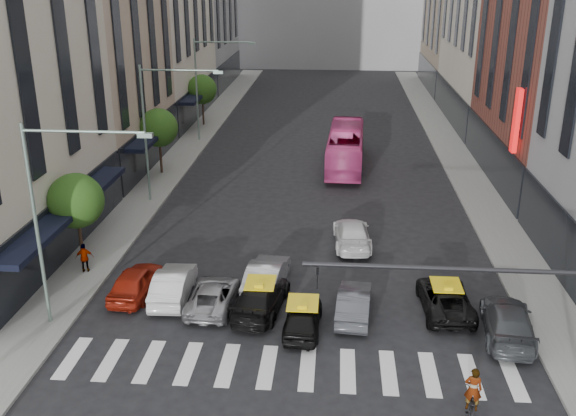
% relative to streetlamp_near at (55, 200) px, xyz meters
% --- Properties ---
extents(ground, '(160.00, 160.00, 0.00)m').
position_rel_streetlamp_near_xyz_m(ground, '(10.04, -4.00, -5.90)').
color(ground, black).
rests_on(ground, ground).
extents(sidewalk_left, '(3.00, 96.00, 0.15)m').
position_rel_streetlamp_near_xyz_m(sidewalk_left, '(-1.46, 26.00, -5.83)').
color(sidewalk_left, slate).
rests_on(sidewalk_left, ground).
extents(sidewalk_right, '(3.00, 96.00, 0.15)m').
position_rel_streetlamp_near_xyz_m(sidewalk_right, '(21.54, 26.00, -5.83)').
color(sidewalk_right, slate).
rests_on(sidewalk_right, ground).
extents(building_left_b, '(8.00, 16.00, 24.00)m').
position_rel_streetlamp_near_xyz_m(building_left_b, '(-6.96, 24.00, 6.10)').
color(building_left_b, tan).
rests_on(building_left_b, ground).
extents(tree_near, '(2.88, 2.88, 4.95)m').
position_rel_streetlamp_near_xyz_m(tree_near, '(-1.76, 6.00, -2.25)').
color(tree_near, black).
rests_on(tree_near, sidewalk_left).
extents(tree_mid, '(2.88, 2.88, 4.95)m').
position_rel_streetlamp_near_xyz_m(tree_mid, '(-1.76, 22.00, -2.25)').
color(tree_mid, black).
rests_on(tree_mid, sidewalk_left).
extents(tree_far, '(2.88, 2.88, 4.95)m').
position_rel_streetlamp_near_xyz_m(tree_far, '(-1.76, 38.00, -2.25)').
color(tree_far, black).
rests_on(tree_far, sidewalk_left).
extents(streetlamp_near, '(5.38, 0.25, 9.00)m').
position_rel_streetlamp_near_xyz_m(streetlamp_near, '(0.00, 0.00, 0.00)').
color(streetlamp_near, gray).
rests_on(streetlamp_near, sidewalk_left).
extents(streetlamp_mid, '(5.38, 0.25, 9.00)m').
position_rel_streetlamp_near_xyz_m(streetlamp_mid, '(0.00, 16.00, 0.00)').
color(streetlamp_mid, gray).
rests_on(streetlamp_mid, sidewalk_left).
extents(streetlamp_far, '(5.38, 0.25, 9.00)m').
position_rel_streetlamp_near_xyz_m(streetlamp_far, '(0.00, 32.00, 0.00)').
color(streetlamp_far, gray).
rests_on(streetlamp_far, sidewalk_left).
extents(traffic_signal, '(10.10, 0.20, 6.00)m').
position_rel_streetlamp_near_xyz_m(traffic_signal, '(17.74, -5.00, -1.43)').
color(traffic_signal, black).
rests_on(traffic_signal, ground).
extents(liberty_sign, '(0.30, 0.70, 4.00)m').
position_rel_streetlamp_near_xyz_m(liberty_sign, '(22.64, 16.00, 0.10)').
color(liberty_sign, red).
rests_on(liberty_sign, ground).
extents(car_red, '(1.95, 4.34, 1.45)m').
position_rel_streetlamp_near_xyz_m(car_red, '(2.07, 2.97, -5.18)').
color(car_red, maroon).
rests_on(car_red, ground).
extents(car_white_front, '(1.71, 4.52, 1.47)m').
position_rel_streetlamp_near_xyz_m(car_white_front, '(3.95, 2.82, -5.17)').
color(car_white_front, silver).
rests_on(car_white_front, ground).
extents(car_silver, '(2.13, 4.45, 1.23)m').
position_rel_streetlamp_near_xyz_m(car_silver, '(6.00, 2.10, -5.29)').
color(car_silver, gray).
rests_on(car_silver, ground).
extents(taxi_left, '(2.64, 5.13, 1.42)m').
position_rel_streetlamp_near_xyz_m(taxi_left, '(8.26, 1.93, -5.19)').
color(taxi_left, black).
rests_on(taxi_left, ground).
extents(taxi_center, '(1.71, 3.96, 1.33)m').
position_rel_streetlamp_near_xyz_m(taxi_center, '(10.29, 0.37, -5.24)').
color(taxi_center, black).
rests_on(taxi_center, ground).
extents(car_grey_mid, '(1.78, 4.27, 1.37)m').
position_rel_streetlamp_near_xyz_m(car_grey_mid, '(12.54, 1.76, -5.22)').
color(car_grey_mid, '#37393E').
rests_on(car_grey_mid, ground).
extents(taxi_right, '(2.37, 4.79, 1.31)m').
position_rel_streetlamp_near_xyz_m(taxi_right, '(16.74, 2.58, -5.25)').
color(taxi_right, black).
rests_on(taxi_right, ground).
extents(car_grey_curb, '(2.60, 5.18, 1.44)m').
position_rel_streetlamp_near_xyz_m(car_grey_curb, '(19.09, 0.58, -5.18)').
color(car_grey_curb, '#3C3F43').
rests_on(car_grey_curb, ground).
extents(car_row2_left, '(2.08, 4.79, 1.53)m').
position_rel_streetlamp_near_xyz_m(car_row2_left, '(8.31, 4.00, -5.14)').
color(car_row2_left, '#A4A4A9').
rests_on(car_row2_left, ground).
extents(car_row2_right, '(2.28, 5.01, 1.42)m').
position_rel_streetlamp_near_xyz_m(car_row2_right, '(12.58, 9.74, -5.19)').
color(car_row2_right, silver).
rests_on(car_row2_right, ground).
extents(bus, '(3.06, 11.31, 3.13)m').
position_rel_streetlamp_near_xyz_m(bus, '(12.28, 25.15, -4.34)').
color(bus, '#CE3C82').
rests_on(bus, ground).
extents(motorcycle, '(0.91, 1.86, 0.93)m').
position_rel_streetlamp_near_xyz_m(motorcycle, '(16.57, -4.85, -5.44)').
color(motorcycle, black).
rests_on(motorcycle, ground).
extents(rider, '(0.68, 0.50, 1.69)m').
position_rel_streetlamp_near_xyz_m(rider, '(16.57, -4.85, -4.12)').
color(rider, gray).
rests_on(rider, motorcycle).
extents(pedestrian_far, '(0.98, 0.61, 1.56)m').
position_rel_streetlamp_near_xyz_m(pedestrian_far, '(-1.21, 4.96, -4.98)').
color(pedestrian_far, gray).
rests_on(pedestrian_far, sidewalk_left).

